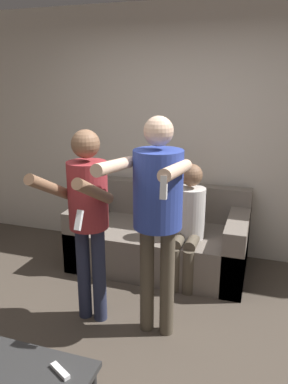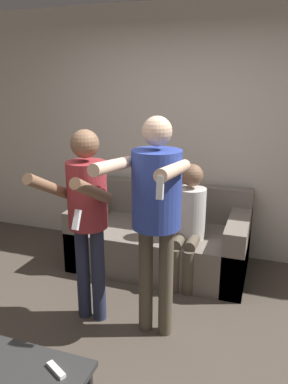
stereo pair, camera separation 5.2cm
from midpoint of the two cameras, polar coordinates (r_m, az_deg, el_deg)
ground_plane at (r=2.92m, az=-3.32°, el=-24.39°), size 14.00×14.00×0.00m
wall_back at (r=4.17m, az=7.04°, el=8.74°), size 6.40×0.06×2.70m
couch at (r=4.03m, az=3.04°, el=-7.27°), size 1.79×0.93×0.82m
person_standing_left at (r=2.90m, az=-8.25°, el=-2.46°), size 0.43×0.67×1.57m
person_standing_right at (r=2.67m, az=2.35°, el=-1.65°), size 0.48×0.78×1.69m
person_seated at (r=3.61m, az=7.27°, el=-4.16°), size 0.29×0.52×1.17m
coffee_table at (r=2.40m, az=-18.23°, el=-25.93°), size 0.74×0.52×0.36m
remote_far at (r=2.34m, az=-12.56°, el=-24.94°), size 0.15×0.10×0.02m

